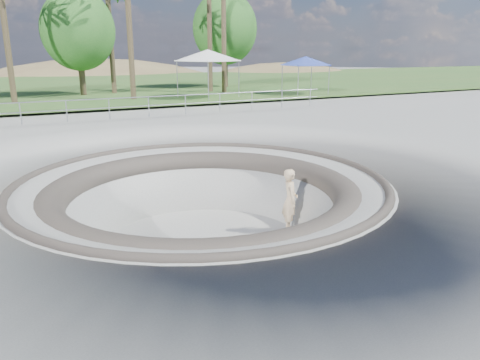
# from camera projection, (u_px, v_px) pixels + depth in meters

# --- Properties ---
(ground) EXTENTS (180.00, 180.00, 0.00)m
(ground) POSITION_uv_depth(u_px,v_px,m) (202.00, 181.00, 12.94)
(ground) COLOR #AFAFA9
(ground) RESTS_ON ground
(skate_bowl) EXTENTS (14.00, 14.00, 4.10)m
(skate_bowl) POSITION_uv_depth(u_px,v_px,m) (203.00, 242.00, 13.43)
(skate_bowl) COLOR #AFAFA9
(skate_bowl) RESTS_ON ground
(grass_strip) EXTENTS (180.00, 36.00, 0.12)m
(grass_strip) POSITION_uv_depth(u_px,v_px,m) (58.00, 87.00, 42.10)
(grass_strip) COLOR #356127
(grass_strip) RESTS_ON ground
(distant_hills) EXTENTS (103.20, 45.00, 28.60)m
(distant_hills) POSITION_uv_depth(u_px,v_px,m) (73.00, 127.00, 65.61)
(distant_hills) COLOR brown
(distant_hills) RESTS_ON ground
(safety_railing) EXTENTS (25.00, 0.06, 1.03)m
(safety_railing) POSITION_uv_depth(u_px,v_px,m) (109.00, 108.00, 23.06)
(safety_railing) COLOR #93969B
(safety_railing) RESTS_ON ground
(skateboard) EXTENTS (0.74, 0.22, 0.08)m
(skateboard) POSITION_uv_depth(u_px,v_px,m) (289.00, 231.00, 14.31)
(skateboard) COLOR brown
(skateboard) RESTS_ON ground
(skater) EXTENTS (0.69, 0.82, 1.92)m
(skater) POSITION_uv_depth(u_px,v_px,m) (290.00, 200.00, 14.04)
(skater) COLOR beige
(skater) RESTS_ON skateboard
(canopy_white) EXTENTS (5.89, 5.89, 3.21)m
(canopy_white) POSITION_uv_depth(u_px,v_px,m) (208.00, 55.00, 31.78)
(canopy_white) COLOR #93969B
(canopy_white) RESTS_ON ground
(canopy_blue) EXTENTS (5.36, 5.36, 2.72)m
(canopy_blue) POSITION_uv_depth(u_px,v_px,m) (306.00, 61.00, 34.50)
(canopy_blue) COLOR #93969B
(canopy_blue) RESTS_ON ground
(bushy_tree_mid) EXTENTS (5.15, 4.68, 7.43)m
(bushy_tree_mid) POSITION_uv_depth(u_px,v_px,m) (78.00, 30.00, 32.98)
(bushy_tree_mid) COLOR brown
(bushy_tree_mid) RESTS_ON ground
(bushy_tree_right) EXTENTS (5.63, 5.12, 8.13)m
(bushy_tree_right) POSITION_uv_depth(u_px,v_px,m) (225.00, 29.00, 40.28)
(bushy_tree_right) COLOR brown
(bushy_tree_right) RESTS_ON ground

